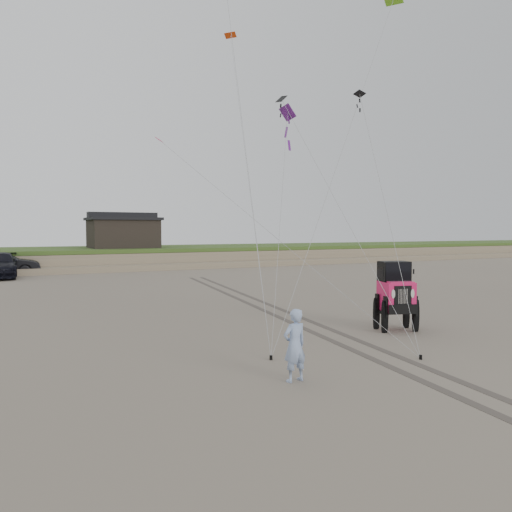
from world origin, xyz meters
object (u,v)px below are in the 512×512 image
object	(u,v)px
cabin	(123,232)
truck_b	(3,264)
man	(295,345)

from	to	relation	value
cabin	truck_b	bearing A→B (deg)	-149.80
truck_b	man	xyz separation A→B (m)	(5.73, -32.43, -0.02)
truck_b	man	bearing A→B (deg)	-167.40
cabin	truck_b	xyz separation A→B (m)	(-10.21, -5.94, -2.39)
cabin	man	size ratio (longest dim) A/B	3.88
cabin	truck_b	world-z (taller)	cabin
truck_b	man	world-z (taller)	truck_b
truck_b	man	distance (m)	32.93
truck_b	cabin	bearing A→B (deg)	-57.23
man	cabin	bearing A→B (deg)	-103.45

